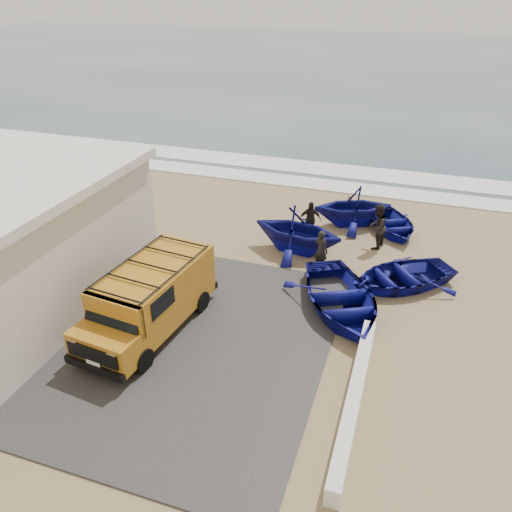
% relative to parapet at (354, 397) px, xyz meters
% --- Properties ---
extents(ground, '(160.00, 160.00, 0.00)m').
position_rel_parapet_xyz_m(ground, '(-5.00, 3.00, -0.28)').
color(ground, '#967E57').
extents(slab, '(12.00, 10.00, 0.05)m').
position_rel_parapet_xyz_m(slab, '(-7.00, 1.00, -0.25)').
color(slab, '#3B3936').
rests_on(slab, ground).
extents(ocean, '(180.00, 88.00, 0.01)m').
position_rel_parapet_xyz_m(ocean, '(-5.00, 59.00, -0.27)').
color(ocean, '#385166').
rests_on(ocean, ground).
extents(surf_line, '(180.00, 1.60, 0.06)m').
position_rel_parapet_xyz_m(surf_line, '(-5.00, 15.00, -0.25)').
color(surf_line, white).
rests_on(surf_line, ground).
extents(surf_wash, '(180.00, 2.20, 0.04)m').
position_rel_parapet_xyz_m(surf_wash, '(-5.00, 17.50, -0.26)').
color(surf_wash, white).
rests_on(surf_wash, ground).
extents(parapet, '(0.35, 6.00, 0.55)m').
position_rel_parapet_xyz_m(parapet, '(0.00, 0.00, 0.00)').
color(parapet, silver).
rests_on(parapet, ground).
extents(van, '(2.49, 5.17, 2.14)m').
position_rel_parapet_xyz_m(van, '(-6.42, 1.28, 0.87)').
color(van, '#B6771B').
rests_on(van, ground).
extents(boat_near_left, '(4.94, 5.51, 0.94)m').
position_rel_parapet_xyz_m(boat_near_left, '(-1.09, 4.05, 0.19)').
color(boat_near_left, navy).
rests_on(boat_near_left, ground).
extents(boat_near_right, '(4.79, 4.58, 0.81)m').
position_rel_parapet_xyz_m(boat_near_right, '(0.68, 6.24, 0.13)').
color(boat_near_right, navy).
rests_on(boat_near_right, ground).
extents(boat_mid_left, '(4.05, 3.65, 1.90)m').
position_rel_parapet_xyz_m(boat_mid_left, '(-3.44, 7.54, 0.67)').
color(boat_mid_left, navy).
rests_on(boat_mid_left, ground).
extents(boat_mid_right, '(3.76, 4.23, 0.72)m').
position_rel_parapet_xyz_m(boat_mid_right, '(-0.04, 10.62, 0.09)').
color(boat_mid_right, navy).
rests_on(boat_mid_right, ground).
extents(boat_far_left, '(4.27, 4.03, 1.79)m').
position_rel_parapet_xyz_m(boat_far_left, '(-1.76, 10.68, 0.62)').
color(boat_far_left, navy).
rests_on(boat_far_left, ground).
extents(fisherman_front, '(0.68, 0.59, 1.57)m').
position_rel_parapet_xyz_m(fisherman_front, '(-2.27, 6.50, 0.51)').
color(fisherman_front, black).
rests_on(fisherman_front, ground).
extents(fisherman_middle, '(0.94, 1.07, 1.86)m').
position_rel_parapet_xyz_m(fisherman_middle, '(-0.52, 8.84, 0.65)').
color(fisherman_middle, black).
rests_on(fisherman_middle, ground).
extents(fisherman_back, '(1.00, 0.62, 1.59)m').
position_rel_parapet_xyz_m(fisherman_back, '(-3.25, 8.93, 0.52)').
color(fisherman_back, black).
rests_on(fisherman_back, ground).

